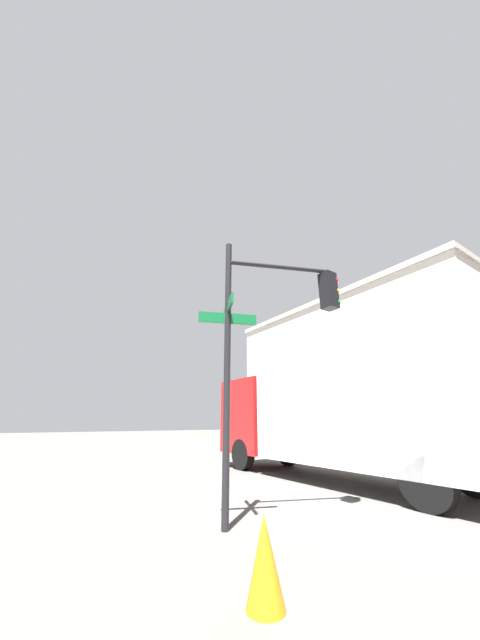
% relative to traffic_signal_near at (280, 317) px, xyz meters
% --- Properties ---
extents(traffic_signal_near, '(1.42, 2.71, 5.02)m').
position_rel_traffic_signal_near_xyz_m(traffic_signal_near, '(0.00, 0.00, 0.00)').
color(traffic_signal_near, black).
rests_on(traffic_signal_near, ground_plane).
extents(building_stucco, '(20.11, 25.07, 10.89)m').
position_rel_traffic_signal_near_xyz_m(building_stucco, '(-11.18, 26.20, 1.94)').
color(building_stucco, silver).
rests_on(building_stucco, ground_plane).
extents(box_truck_second, '(8.72, 2.46, 3.43)m').
position_rel_traffic_signal_near_xyz_m(box_truck_second, '(-2.16, 3.73, -1.62)').
color(box_truck_second, '#B21919').
rests_on(box_truck_second, ground_plane).
extents(traffic_cone, '(0.36, 0.36, 0.74)m').
position_rel_traffic_signal_near_xyz_m(traffic_cone, '(1.55, -1.68, -3.14)').
color(traffic_cone, orange).
rests_on(traffic_cone, ground_plane).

